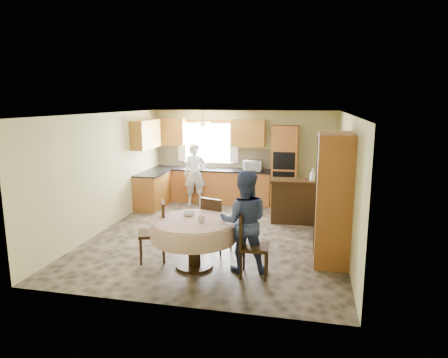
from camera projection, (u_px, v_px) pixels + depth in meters
name	position (u px, v px, depth m)	size (l,w,h in m)	color
floor	(219.00, 235.00, 8.34)	(5.00, 6.00, 0.01)	brown
ceiling	(219.00, 114.00, 7.86)	(5.00, 6.00, 0.01)	white
wall_back	(243.00, 156.00, 10.97)	(5.00, 0.02, 2.50)	tan
wall_front	(167.00, 218.00, 5.22)	(5.00, 0.02, 2.50)	tan
wall_left	(106.00, 171.00, 8.62)	(0.02, 6.00, 2.50)	tan
wall_right	(347.00, 181.00, 7.57)	(0.02, 6.00, 2.50)	tan
window	(208.00, 143.00, 11.10)	(1.40, 0.03, 1.10)	white
curtain_left	(182.00, 141.00, 11.20)	(0.22, 0.02, 1.15)	white
curtain_right	(234.00, 142.00, 10.88)	(0.22, 0.02, 1.15)	white
base_cab_back	(211.00, 186.00, 11.02)	(3.30, 0.60, 0.88)	#B1612F
counter_back	(211.00, 169.00, 10.93)	(3.30, 0.64, 0.04)	black
base_cab_left	(153.00, 191.00, 10.44)	(0.60, 1.20, 0.88)	#B1612F
counter_left	(152.00, 173.00, 10.35)	(0.64, 1.20, 0.04)	black
backsplash	(213.00, 158.00, 11.16)	(3.30, 0.02, 0.55)	tan
wall_cab_left	(170.00, 131.00, 11.12)	(0.85, 0.33, 0.72)	#B8842E
wall_cab_right	(248.00, 133.00, 10.66)	(0.90, 0.33, 0.72)	#B8842E
wall_cab_side	(146.00, 134.00, 10.19)	(0.33, 1.20, 0.72)	#B8842E
oven_tower	(285.00, 166.00, 10.47)	(0.66, 0.62, 2.12)	#B1612F
oven_upper	(284.00, 161.00, 10.13)	(0.56, 0.01, 0.45)	black
oven_lower	(283.00, 180.00, 10.23)	(0.56, 0.01, 0.45)	black
pendant	(203.00, 125.00, 10.54)	(0.36, 0.36, 0.18)	beige
sideboard	(299.00, 203.00, 9.11)	(1.31, 0.54, 0.93)	#32200D
space_heater	(327.00, 224.00, 8.13)	(0.40, 0.28, 0.56)	black
cupboard	(333.00, 198.00, 6.88)	(0.58, 1.17, 2.22)	#B1612F
dining_table	(194.00, 231.00, 6.62)	(1.43, 1.43, 0.82)	#32200D
chair_left	(157.00, 228.00, 6.92)	(0.60, 0.60, 1.05)	#32200D
chair_back	(214.00, 222.00, 7.33)	(0.56, 0.56, 1.03)	#32200D
chair_right	(249.00, 241.00, 6.31)	(0.46, 0.46, 1.03)	#32200D
framed_picture	(342.00, 147.00, 8.62)	(0.06, 0.52, 0.43)	gold
microwave	(253.00, 165.00, 10.61)	(0.50, 0.34, 0.28)	silver
person_sink	(195.00, 174.00, 10.63)	(0.60, 0.39, 1.64)	silver
person_dining	(244.00, 222.00, 6.45)	(0.81, 0.63, 1.66)	navy
bowl_sideboard	(283.00, 181.00, 9.09)	(0.21, 0.21, 0.05)	#B2B2B2
bottle_sideboard	(312.00, 176.00, 8.93)	(0.13, 0.13, 0.33)	silver
cup_table	(201.00, 219.00, 6.47)	(0.13, 0.13, 0.10)	#B2B2B2
bowl_table	(189.00, 214.00, 6.85)	(0.21, 0.21, 0.07)	#B2B2B2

